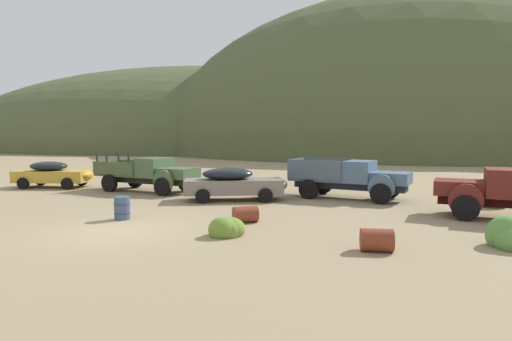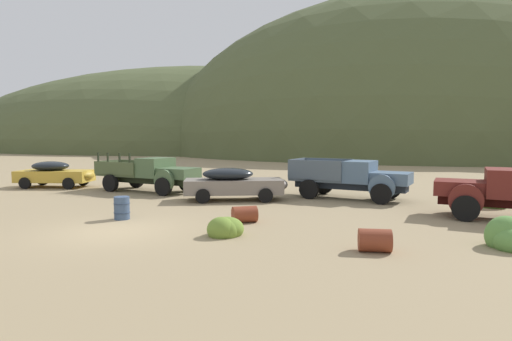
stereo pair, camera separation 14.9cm
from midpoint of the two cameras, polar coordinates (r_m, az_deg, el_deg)
The scene contains 14 objects.
ground_plane at distance 14.92m, azimuth -18.37°, elevation -7.68°, with size 300.00×300.00×0.00m, color #998460.
hill_center at distance 94.93m, azimuth -9.79°, elevation 2.79°, with size 111.10×60.08×34.59m, color #4C5633.
hill_far_left at distance 80.23m, azimuth 19.11°, elevation 2.24°, with size 87.81×68.08×53.34m, color #4C5633.
car_faded_yellow at distance 28.41m, azimuth -25.29°, elevation -0.41°, with size 4.71×2.60×1.57m.
truck_weathered_green at distance 24.31m, azimuth -13.66°, elevation -0.46°, with size 6.33×3.33×2.16m.
car_primer_gray at distance 20.68m, azimuth -2.83°, elevation -1.72°, with size 5.21×3.17×1.57m.
truck_chalk_blue at distance 21.57m, azimuth 13.04°, elevation -1.05°, with size 6.05×3.49×1.91m.
truck_oxblood at distance 18.49m, azimuth 30.28°, elevation -2.56°, with size 6.15×3.16×1.89m.
oil_drum_tipped at distance 15.51m, azimuth -1.69°, elevation -5.85°, with size 1.04×0.95×0.59m.
oil_drum_foreground at distance 12.15m, azimuth 15.42°, elevation -8.92°, with size 0.92×0.70×0.62m.
oil_drum_by_truck at distance 16.81m, azimuth -17.62°, elevation -4.79°, with size 0.61×0.61×0.85m.
bush_lone_scrub at distance 14.02m, azimuth 30.43°, elevation -7.72°, with size 1.19×1.29×1.14m.
bush_front_left at distance 21.42m, azimuth 28.73°, elevation -3.46°, with size 1.28×1.15×1.21m.
bush_front_right at distance 13.54m, azimuth -4.25°, elevation -7.82°, with size 1.11×1.12×0.79m.
Camera 1 is at (7.70, -12.36, 3.15)m, focal length 30.07 mm.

